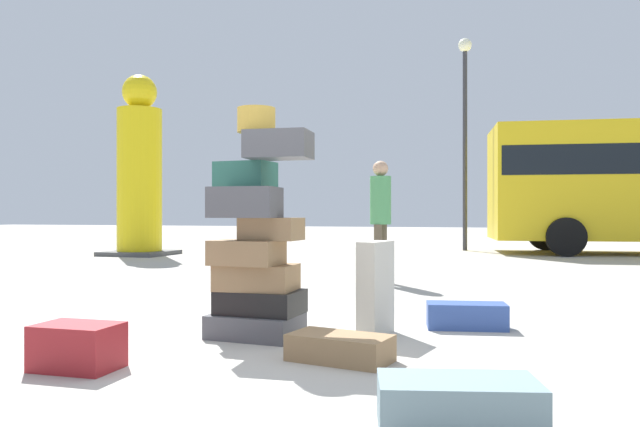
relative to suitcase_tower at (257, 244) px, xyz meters
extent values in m
plane|color=#ADA89E|center=(0.05, -0.25, -0.75)|extent=(80.00, 80.00, 0.00)
cube|color=#4C4C51|center=(-0.01, -0.01, -0.65)|extent=(0.73, 0.54, 0.19)
cube|color=black|center=(0.02, 0.03, -0.47)|extent=(0.67, 0.48, 0.19)
cube|color=olive|center=(-0.01, 0.03, -0.27)|extent=(0.63, 0.44, 0.21)
cube|color=olive|center=(-0.07, -0.04, -0.07)|extent=(0.56, 0.40, 0.20)
cube|color=olive|center=(0.12, 0.02, 0.12)|extent=(0.47, 0.33, 0.18)
cube|color=#4C4C51|center=(-0.03, -0.16, 0.33)|extent=(0.53, 0.38, 0.24)
cube|color=#26594C|center=(-0.18, 0.18, 0.56)|extent=(0.48, 0.36, 0.23)
cube|color=#4C4C51|center=(0.19, -0.02, 0.78)|extent=(0.52, 0.38, 0.22)
cylinder|color=#B28C33|center=(-0.01, 0.00, 0.99)|extent=(0.30, 0.30, 0.20)
cube|color=beige|center=(0.89, 0.37, -0.37)|extent=(0.25, 0.43, 0.76)
cube|color=gray|center=(1.69, -1.67, -0.63)|extent=(0.80, 0.54, 0.23)
cube|color=olive|center=(0.84, -0.57, -0.66)|extent=(0.73, 0.48, 0.18)
cube|color=maroon|center=(-0.71, -1.26, -0.60)|extent=(0.52, 0.35, 0.29)
cube|color=#334F99|center=(1.59, 0.86, -0.64)|extent=(0.71, 0.40, 0.22)
cylinder|color=black|center=(-1.07, 2.59, -0.35)|extent=(0.12, 0.12, 0.79)
cylinder|color=black|center=(-0.94, 2.41, -0.35)|extent=(0.12, 0.12, 0.79)
cylinder|color=red|center=(-1.00, 2.50, 0.33)|extent=(0.30, 0.30, 0.59)
sphere|color=tan|center=(-1.00, 2.50, 0.74)|extent=(0.22, 0.22, 0.22)
cylinder|color=brown|center=(0.24, 4.15, -0.33)|extent=(0.12, 0.12, 0.84)
cylinder|color=brown|center=(0.21, 3.93, -0.33)|extent=(0.12, 0.12, 0.84)
cylinder|color=#4C9959|center=(0.22, 4.04, 0.43)|extent=(0.30, 0.30, 0.69)
sphere|color=tan|center=(0.22, 4.04, 0.88)|extent=(0.22, 0.22, 0.22)
cylinder|color=yellow|center=(-6.40, 8.17, 0.99)|extent=(1.05, 1.05, 3.48)
sphere|color=yellow|center=(-6.40, 8.17, 3.14)|extent=(0.81, 0.81, 0.81)
cube|color=#4C4C4C|center=(-6.40, 8.17, -0.70)|extent=(1.46, 1.46, 0.10)
cylinder|color=black|center=(3.01, 13.03, -0.30)|extent=(0.92, 0.35, 0.90)
cylinder|color=black|center=(3.30, 10.54, -0.30)|extent=(0.92, 0.35, 0.90)
cylinder|color=#333338|center=(0.94, 12.22, 1.94)|extent=(0.12, 0.12, 5.38)
sphere|color=#F2F2CC|center=(0.94, 12.22, 4.75)|extent=(0.36, 0.36, 0.36)
camera|label=1|loc=(1.88, -4.53, 0.24)|focal=34.27mm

